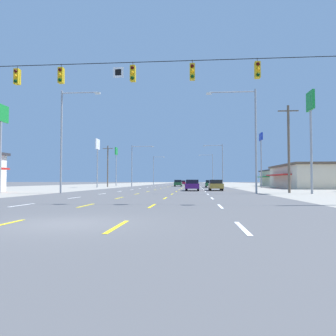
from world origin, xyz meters
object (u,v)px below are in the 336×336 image
streetlight_left_row_0 (65,134)px  streetlight_right_row_2 (211,167)px  pole_sign_left_row_0 (1,125)px  pole_sign_left_row_2 (116,157)px  sedan_center_turn_far (183,183)px  pole_sign_right_row_1 (261,146)px  streetlight_left_row_1 (134,162)px  sedan_far_right_mid (210,184)px  streetlight_right_row_1 (220,162)px  hatchback_center_turn_midfar (178,183)px  sedan_far_right_near (216,185)px  pole_sign_right_row_0 (311,117)px  streetlight_left_row_2 (155,168)px  pole_sign_left_row_1 (97,150)px  sedan_inner_right_farther (193,182)px  streetlight_right_row_0 (250,132)px  sedan_inner_right_nearest (192,185)px

streetlight_left_row_0 → streetlight_right_row_2: 79.65m
pole_sign_left_row_0 → pole_sign_left_row_2: (-0.09, 49.64, 0.44)m
sedan_center_turn_far → pole_sign_right_row_1: size_ratio=0.43×
streetlight_left_row_0 → streetlight_left_row_1: size_ratio=1.17×
sedan_far_right_mid → pole_sign_left_row_0: size_ratio=0.49×
streetlight_right_row_1 → sedan_center_turn_far: bearing=106.8°
hatchback_center_turn_midfar → sedan_far_right_near: bearing=-77.8°
hatchback_center_turn_midfar → pole_sign_left_row_2: 18.95m
streetlight_right_row_1 → pole_sign_right_row_0: bearing=-81.1°
streetlight_left_row_2 → streetlight_right_row_2: (19.42, 0.00, 0.38)m
pole_sign_right_row_0 → streetlight_left_row_1: 45.93m
pole_sign_right_row_0 → pole_sign_left_row_2: bearing=123.5°
pole_sign_right_row_0 → streetlight_right_row_2: 77.20m
streetlight_left_row_2 → streetlight_right_row_2: streetlight_right_row_2 is taller
hatchback_center_turn_midfar → streetlight_right_row_1: 10.98m
pole_sign_left_row_1 → sedan_far_right_mid: bearing=5.7°
sedan_inner_right_farther → streetlight_left_row_0: 88.65m
streetlight_right_row_0 → sedan_inner_right_farther: bearing=94.1°
streetlight_left_row_0 → sedan_far_right_near: bearing=33.1°
streetlight_left_row_1 → sedan_inner_right_farther: bearing=75.3°
sedan_center_turn_far → streetlight_right_row_0: (9.41, -69.99, 5.46)m
sedan_center_turn_far → streetlight_right_row_2: (9.45, 7.27, 5.31)m
sedan_far_right_mid → streetlight_left_row_2: streetlight_left_row_2 is taller
pole_sign_left_row_0 → streetlight_right_row_0: size_ratio=0.87×
sedan_center_turn_far → pole_sign_left_row_1: 44.36m
sedan_far_right_mid → streetlight_right_row_0: 31.69m
hatchback_center_turn_midfar → pole_sign_left_row_2: pole_sign_left_row_2 is taller
sedan_far_right_near → pole_sign_left_row_0: 26.65m
pole_sign_left_row_1 → streetlight_right_row_2: size_ratio=0.92×
sedan_far_right_near → streetlight_left_row_2: 68.68m
pole_sign_right_row_1 → streetlight_right_row_0: streetlight_right_row_0 is taller
sedan_inner_right_nearest → streetlight_right_row_1: bearing=78.2°
sedan_inner_right_farther → streetlight_right_row_1: bearing=-82.6°
sedan_inner_right_farther → pole_sign_left_row_1: (-18.42, -58.61, 6.67)m
sedan_far_right_mid → pole_sign_right_row_0: pole_sign_right_row_0 is taller
pole_sign_left_row_0 → pole_sign_right_row_0: 31.75m
sedan_center_turn_far → sedan_inner_right_farther: size_ratio=1.00×
hatchback_center_turn_midfar → pole_sign_left_row_0: size_ratio=0.42×
sedan_far_right_mid → streetlight_left_row_0: streetlight_left_row_0 is taller
streetlight_left_row_1 → streetlight_right_row_2: size_ratio=0.90×
hatchback_center_turn_midfar → streetlight_left_row_1: 11.18m
sedan_inner_right_farther → pole_sign_right_row_0: size_ratio=0.43×
sedan_inner_right_farther → streetlight_right_row_1: size_ratio=0.48×
sedan_center_turn_far → pole_sign_right_row_1: (16.59, -39.84, 7.25)m
pole_sign_right_row_0 → streetlight_left_row_2: 81.07m
pole_sign_right_row_0 → pole_sign_right_row_1: bearing=87.8°
pole_sign_right_row_0 → streetlight_left_row_0: (-25.41, -0.30, -1.46)m
pole_sign_left_row_2 → sedan_inner_right_nearest: bearing=-62.9°
hatchback_center_turn_midfar → pole_sign_left_row_1: pole_sign_left_row_1 is taller
sedan_far_right_mid → pole_sign_left_row_0: (-23.03, -32.48, 6.38)m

